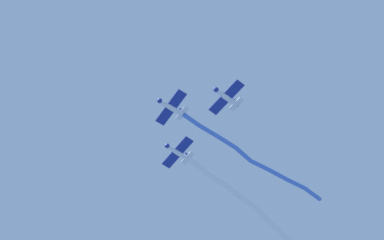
% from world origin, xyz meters
% --- Properties ---
extents(airplane_lead, '(4.47, 5.94, 1.47)m').
position_xyz_m(airplane_lead, '(-3.72, -3.81, 69.39)').
color(airplane_lead, silver).
extents(smoke_trail_lead, '(23.82, 3.74, 2.21)m').
position_xyz_m(smoke_trail_lead, '(-17.37, -5.74, 68.48)').
color(smoke_trail_lead, '#4C75DB').
extents(airplane_left_wing, '(4.53, 5.97, 1.47)m').
position_xyz_m(airplane_left_wing, '(-9.62, 0.83, 69.39)').
color(airplane_left_wing, silver).
extents(airplane_right_wing, '(4.51, 5.96, 1.47)m').
position_xyz_m(airplane_right_wing, '(-7.70, -10.15, 69.69)').
color(airplane_right_wing, silver).
extents(smoke_trail_right_wing, '(24.60, 8.49, 1.66)m').
position_xyz_m(smoke_trail_right_wing, '(-21.77, -14.03, 69.27)').
color(smoke_trail_right_wing, white).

